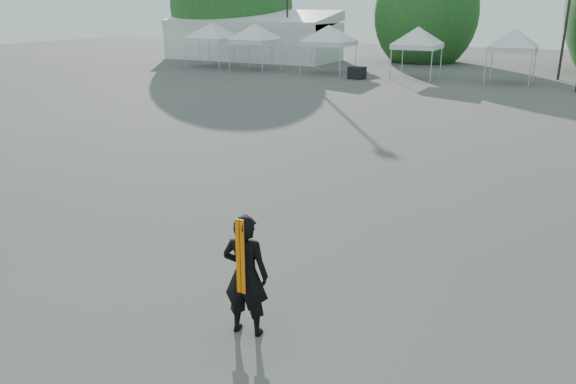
% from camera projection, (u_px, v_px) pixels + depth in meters
% --- Properties ---
extents(ground, '(120.00, 120.00, 0.00)m').
position_uv_depth(ground, '(306.00, 255.00, 11.08)').
color(ground, '#474442').
rests_on(ground, ground).
extents(marquee, '(15.00, 6.25, 4.23)m').
position_uv_depth(marquee, '(252.00, 37.00, 49.50)').
color(marquee, silver).
rests_on(marquee, ground).
extents(tree_far_w, '(4.80, 4.80, 7.30)m').
position_uv_depth(tree_far_w, '(232.00, 6.00, 52.95)').
color(tree_far_w, '#382314').
rests_on(tree_far_w, ground).
extents(tree_mid_w, '(4.16, 4.16, 6.33)m').
position_uv_depth(tree_mid_w, '(426.00, 14.00, 47.01)').
color(tree_mid_w, '#382314').
rests_on(tree_mid_w, ground).
extents(tent_a, '(4.66, 4.66, 3.88)m').
position_uv_depth(tent_a, '(212.00, 26.00, 43.48)').
color(tent_a, silver).
rests_on(tent_a, ground).
extents(tent_b, '(4.25, 4.25, 3.88)m').
position_uv_depth(tent_b, '(255.00, 28.00, 41.32)').
color(tent_b, silver).
rests_on(tent_b, ground).
extents(tent_c, '(4.51, 4.51, 3.88)m').
position_uv_depth(tent_c, '(329.00, 29.00, 39.19)').
color(tent_c, silver).
rests_on(tent_c, ground).
extents(tent_d, '(4.03, 4.03, 3.88)m').
position_uv_depth(tent_d, '(418.00, 31.00, 36.31)').
color(tent_d, silver).
rests_on(tent_d, ground).
extents(tent_e, '(3.92, 3.92, 3.88)m').
position_uv_depth(tent_e, '(514.00, 33.00, 34.10)').
color(tent_e, silver).
rests_on(tent_e, ground).
extents(man, '(0.76, 0.56, 1.90)m').
position_uv_depth(man, '(246.00, 275.00, 8.19)').
color(man, black).
rests_on(man, ground).
extents(crate_west, '(1.13, 0.94, 0.79)m').
position_uv_depth(crate_west, '(357.00, 73.00, 36.98)').
color(crate_west, black).
rests_on(crate_west, ground).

